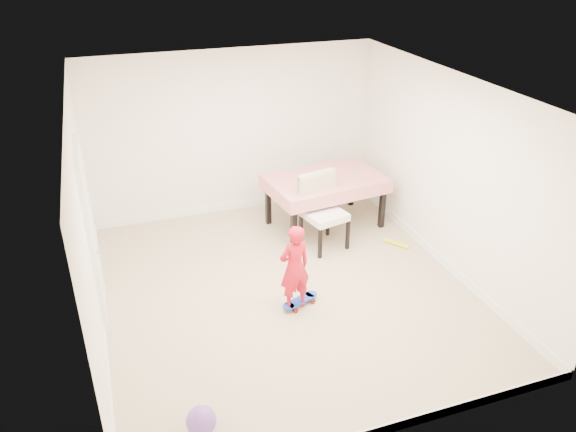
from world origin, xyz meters
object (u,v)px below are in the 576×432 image
object	(u,v)px
dining_table	(325,202)
skateboard	(300,302)
child	(294,270)
dining_chair	(325,213)
balloon	(201,421)

from	to	relation	value
dining_table	skateboard	distance (m)	2.18
dining_table	child	world-z (taller)	child
dining_chair	skateboard	xyz separation A→B (m)	(-0.83, -1.24, -0.50)
dining_chair	balloon	distance (m)	3.68
child	balloon	bearing A→B (deg)	35.00
skateboard	child	bearing A→B (deg)	177.71
dining_chair	balloon	size ratio (longest dim) A/B	3.87
dining_table	balloon	world-z (taller)	dining_table
child	dining_chair	bearing A→B (deg)	-136.96
skateboard	child	size ratio (longest dim) A/B	0.48
dining_chair	skateboard	bearing A→B (deg)	-136.69
child	skateboard	bearing A→B (deg)	-171.28
dining_table	skateboard	world-z (taller)	dining_table
dining_chair	skateboard	distance (m)	1.58
dining_chair	dining_table	bearing A→B (deg)	53.90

